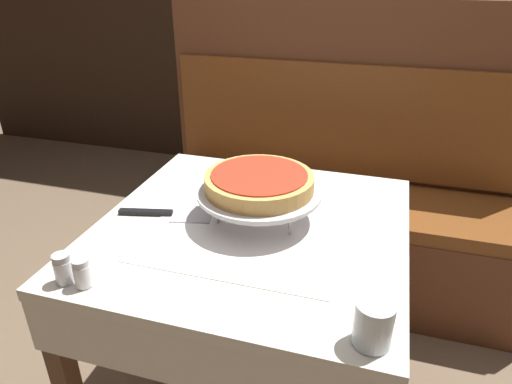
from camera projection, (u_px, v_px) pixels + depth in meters
The scene contains 10 objects.
dining_table_front at pixel (252, 257), 1.29m from camera, with size 0.82×0.82×0.77m.
dining_table_rear at pixel (342, 105), 2.63m from camera, with size 0.72×0.72×0.76m.
booth_bench at pixel (335, 213), 2.11m from camera, with size 1.64×0.49×1.27m.
pizza_pan_stand at pixel (259, 193), 1.23m from camera, with size 0.34×0.34×0.09m.
deep_dish_pizza at pixel (259, 182), 1.22m from camera, with size 0.29×0.29×0.05m.
pizza_server at pixel (170, 213), 1.28m from camera, with size 0.27×0.12×0.01m.
water_glass_near at pixel (373, 324), 0.83m from camera, with size 0.07×0.07×0.09m.
salt_shaker at pixel (63, 268), 1.00m from camera, with size 0.04×0.04×0.07m.
pepper_shaker at pixel (82, 273), 0.99m from camera, with size 0.04×0.04×0.07m.
condiment_caddy at pixel (349, 79), 2.62m from camera, with size 0.14×0.14×0.16m.
Camera 1 is at (0.32, -1.02, 1.40)m, focal length 32.00 mm.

